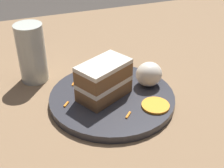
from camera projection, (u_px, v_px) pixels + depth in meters
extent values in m
plane|color=#38332D|center=(101.00, 110.00, 0.70)|extent=(6.00, 6.00, 0.00)
cube|color=#846647|center=(100.00, 103.00, 0.69)|extent=(1.39, 1.07, 0.04)
cylinder|color=#333338|center=(112.00, 98.00, 0.66)|extent=(0.26, 0.26, 0.02)
cube|color=brown|center=(106.00, 90.00, 0.65)|extent=(0.12, 0.11, 0.03)
cube|color=silver|center=(105.00, 82.00, 0.64)|extent=(0.12, 0.11, 0.01)
cube|color=brown|center=(105.00, 73.00, 0.62)|extent=(0.12, 0.11, 0.03)
cube|color=silver|center=(105.00, 65.00, 0.61)|extent=(0.12, 0.11, 0.01)
ellipsoid|color=silver|center=(149.00, 74.00, 0.68)|extent=(0.06, 0.05, 0.05)
cylinder|color=orange|center=(155.00, 106.00, 0.62)|extent=(0.06, 0.06, 0.00)
cube|color=orange|center=(116.00, 72.00, 0.73)|extent=(0.02, 0.02, 0.00)
cube|color=orange|center=(74.00, 84.00, 0.69)|extent=(0.01, 0.01, 0.00)
cube|color=orange|center=(66.00, 104.00, 0.63)|extent=(0.01, 0.02, 0.00)
cube|color=orange|center=(128.00, 115.00, 0.60)|extent=(0.02, 0.02, 0.00)
cube|color=orange|center=(104.00, 70.00, 0.74)|extent=(0.02, 0.02, 0.00)
cube|color=orange|center=(115.00, 75.00, 0.72)|extent=(0.02, 0.00, 0.00)
cylinder|color=beige|center=(32.00, 53.00, 0.70)|extent=(0.06, 0.06, 0.14)
cylinder|color=silver|center=(34.00, 70.00, 0.73)|extent=(0.06, 0.06, 0.05)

